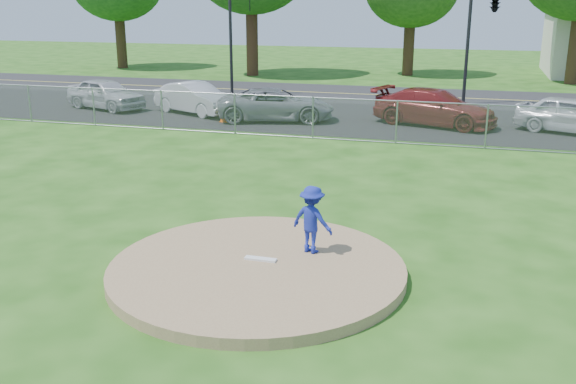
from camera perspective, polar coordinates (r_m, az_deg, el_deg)
name	(u,v)px	position (r m, az deg, el deg)	size (l,w,h in m)	color
ground	(357,154)	(21.07, 6.15, 3.36)	(120.00, 120.00, 0.00)	#1D4C10
pitchers_mound	(257,269)	(11.79, -2.76, -6.87)	(5.40, 5.40, 0.20)	#8E714E
pitching_rubber	(261,259)	(11.91, -2.45, -5.98)	(0.60, 0.15, 0.04)	white
chain_link_fence	(368,121)	(22.85, 7.12, 6.29)	(40.00, 0.06, 1.50)	gray
parking_lot	(385,120)	(27.36, 8.64, 6.34)	(50.00, 8.00, 0.01)	black
street	(405,96)	(34.72, 10.39, 8.41)	(60.00, 7.00, 0.01)	black
traffic_signal_left	(235,30)	(34.52, -4.76, 14.17)	(1.28, 0.20, 5.60)	black
traffic_signal_center	(492,5)	(32.21, 17.71, 15.53)	(1.42, 2.48, 5.60)	black
pitcher	(312,219)	(12.08, 2.15, -2.45)	(0.84, 0.48, 1.30)	#1B2797
traffic_cone	(225,112)	(26.70, -5.65, 7.05)	(0.40, 0.40, 0.78)	#F9610D
parked_car_silver	(106,94)	(30.96, -15.90, 8.40)	(1.65, 4.10, 1.40)	#B9B9BE
parked_car_white	(195,98)	(28.83, -8.23, 8.25)	(1.44, 4.13, 1.36)	silver
parked_car_gray	(276,105)	(26.86, -1.06, 7.78)	(2.21, 4.79, 1.33)	gray
parked_car_darkred	(435,107)	(26.45, 12.91, 7.35)	(2.01, 4.94, 1.43)	maroon
parked_car_pearl	(572,115)	(26.44, 23.92, 6.28)	(1.63, 4.05, 1.38)	silver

